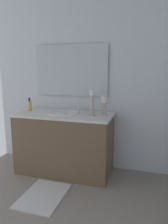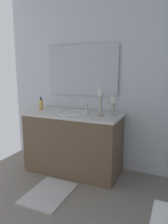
{
  "view_description": "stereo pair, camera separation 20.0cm",
  "coord_description": "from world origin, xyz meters",
  "px_view_note": "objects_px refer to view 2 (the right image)",
  "views": [
    {
      "loc": [
        1.51,
        0.94,
        1.38
      ],
      "look_at": [
        -0.14,
        0.43,
        1.03
      ],
      "focal_mm": 34.87,
      "sensor_mm": 36.0,
      "label": 1
    },
    {
      "loc": [
        1.44,
        1.12,
        1.38
      ],
      "look_at": [
        -0.14,
        0.43,
        1.03
      ],
      "focal_mm": 34.87,
      "sensor_mm": 36.0,
      "label": 2
    }
  ],
  "objects_px": {
    "sink_basin": "(73,116)",
    "candle_holder_short": "(100,102)",
    "mirror": "(82,70)",
    "soap_bottle": "(41,104)",
    "candle_holder_tall": "(113,106)",
    "vanity_cabinet": "(73,142)",
    "bath_mat": "(49,193)"
  },
  "relations": [
    {
      "from": "sink_basin",
      "to": "candle_holder_short",
      "type": "xyz_separation_m",
      "value": [
        0.03,
        0.38,
        0.21
      ]
    },
    {
      "from": "mirror",
      "to": "soap_bottle",
      "type": "distance_m",
      "value": 0.74
    },
    {
      "from": "mirror",
      "to": "bath_mat",
      "type": "xyz_separation_m",
      "value": [
        0.91,
        -0.0,
        -1.34
      ]
    },
    {
      "from": "bath_mat",
      "to": "mirror",
      "type": "bearing_deg",
      "value": 180.0
    },
    {
      "from": "mirror",
      "to": "soap_bottle",
      "type": "bearing_deg",
      "value": -64.13
    },
    {
      "from": "bath_mat",
      "to": "vanity_cabinet",
      "type": "bearing_deg",
      "value": -180.0
    },
    {
      "from": "vanity_cabinet",
      "to": "soap_bottle",
      "type": "height_order",
      "value": "soap_bottle"
    },
    {
      "from": "vanity_cabinet",
      "to": "bath_mat",
      "type": "bearing_deg",
      "value": 0.0
    },
    {
      "from": "soap_bottle",
      "to": "sink_basin",
      "type": "bearing_deg",
      "value": 86.72
    },
    {
      "from": "mirror",
      "to": "candle_holder_tall",
      "type": "xyz_separation_m",
      "value": [
        0.22,
        0.52,
        -0.42
      ]
    },
    {
      "from": "candle_holder_tall",
      "to": "bath_mat",
      "type": "relative_size",
      "value": 0.39
    },
    {
      "from": "candle_holder_short",
      "to": "vanity_cabinet",
      "type": "bearing_deg",
      "value": -94.6
    },
    {
      "from": "vanity_cabinet",
      "to": "candle_holder_short",
      "type": "xyz_separation_m",
      "value": [
        0.03,
        0.39,
        0.57
      ]
    },
    {
      "from": "mirror",
      "to": "bath_mat",
      "type": "bearing_deg",
      "value": -0.0
    },
    {
      "from": "vanity_cabinet",
      "to": "mirror",
      "type": "xyz_separation_m",
      "value": [
        -0.28,
        0.0,
        0.95
      ]
    },
    {
      "from": "mirror",
      "to": "soap_bottle",
      "type": "height_order",
      "value": "mirror"
    },
    {
      "from": "vanity_cabinet",
      "to": "candle_holder_tall",
      "type": "height_order",
      "value": "candle_holder_tall"
    },
    {
      "from": "sink_basin",
      "to": "bath_mat",
      "type": "bearing_deg",
      "value": -0.09
    },
    {
      "from": "mirror",
      "to": "soap_bottle",
      "type": "relative_size",
      "value": 5.71
    },
    {
      "from": "vanity_cabinet",
      "to": "soap_bottle",
      "type": "relative_size",
      "value": 7.05
    },
    {
      "from": "vanity_cabinet",
      "to": "candle_holder_short",
      "type": "height_order",
      "value": "candle_holder_short"
    },
    {
      "from": "sink_basin",
      "to": "mirror",
      "type": "xyz_separation_m",
      "value": [
        -0.28,
        -0.0,
        0.58
      ]
    },
    {
      "from": "mirror",
      "to": "bath_mat",
      "type": "relative_size",
      "value": 1.71
    },
    {
      "from": "sink_basin",
      "to": "mirror",
      "type": "bearing_deg",
      "value": -179.8
    },
    {
      "from": "vanity_cabinet",
      "to": "sink_basin",
      "type": "bearing_deg",
      "value": 90.0
    },
    {
      "from": "sink_basin",
      "to": "candle_holder_short",
      "type": "relative_size",
      "value": 1.26
    },
    {
      "from": "vanity_cabinet",
      "to": "sink_basin",
      "type": "relative_size",
      "value": 3.16
    },
    {
      "from": "candle_holder_short",
      "to": "soap_bottle",
      "type": "distance_m",
      "value": 0.91
    },
    {
      "from": "sink_basin",
      "to": "candle_holder_tall",
      "type": "relative_size",
      "value": 1.73
    },
    {
      "from": "candle_holder_tall",
      "to": "sink_basin",
      "type": "bearing_deg",
      "value": -83.18
    },
    {
      "from": "mirror",
      "to": "sink_basin",
      "type": "bearing_deg",
      "value": 0.2
    },
    {
      "from": "mirror",
      "to": "candle_holder_tall",
      "type": "bearing_deg",
      "value": 67.03
    }
  ]
}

